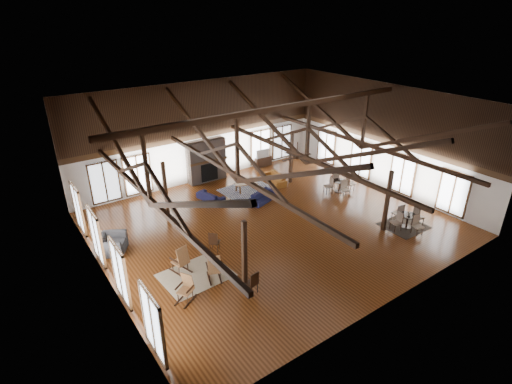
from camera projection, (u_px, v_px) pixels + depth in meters
floor at (273, 224)px, 19.73m from camera, size 16.00×16.00×0.00m
ceiling at (275, 103)px, 17.19m from camera, size 16.00×14.00×0.02m
wall_back at (202, 132)px, 23.65m from camera, size 16.00×0.02×6.00m
wall_front at (402, 231)px, 13.27m from camera, size 16.00×0.02×6.00m
wall_left at (97, 215)px, 14.29m from camera, size 0.02×14.00×6.00m
wall_right at (386, 138)px, 22.63m from camera, size 0.02×14.00×6.00m
roof_truss at (274, 146)px, 18.02m from camera, size 15.60×14.07×3.14m
post_grid at (273, 196)px, 19.08m from camera, size 8.16×7.16×3.05m
fireplace at (206, 161)px, 24.13m from camera, size 2.50×0.69×2.60m
ceiling_fan at (297, 157)px, 17.67m from camera, size 1.60×1.60×0.75m
sofa_navy_front at (264, 196)px, 21.97m from camera, size 1.96×1.26×0.53m
sofa_navy_left at (211, 196)px, 22.05m from camera, size 1.79×1.07×0.49m
sofa_orange at (275, 178)px, 24.26m from camera, size 2.03×1.11×0.56m
coffee_table at (246, 183)px, 23.14m from camera, size 1.44×1.03×0.50m
vase at (248, 181)px, 23.11m from camera, size 0.20×0.20×0.17m
armchair at (113, 244)px, 17.36m from camera, size 1.52×1.57×0.78m
side_table_lamp at (100, 241)px, 17.49m from camera, size 0.45×0.45×1.16m
rocking_chair_a at (181, 261)px, 15.91m from camera, size 0.72×1.03×1.21m
rocking_chair_b at (214, 268)px, 15.48m from camera, size 0.73×0.99×1.15m
rocking_chair_c at (186, 288)px, 14.48m from camera, size 0.95×0.82×1.09m
side_chair_a at (214, 241)px, 17.25m from camera, size 0.59×0.59×0.99m
side_chair_b at (253, 281)px, 14.73m from camera, size 0.46×0.46×0.96m
cafe_table_near at (408, 219)px, 19.23m from camera, size 1.87×1.87×0.96m
cafe_table_far at (339, 184)px, 22.95m from camera, size 1.88×1.88×0.96m
cup_near at (409, 215)px, 19.04m from camera, size 0.15×0.15×0.10m
cup_far at (339, 180)px, 22.89m from camera, size 0.15×0.15×0.10m
tv_console at (263, 161)px, 26.83m from camera, size 1.20×0.45×0.60m
television at (262, 153)px, 26.56m from camera, size 1.01×0.21×0.58m
rug_tan at (196, 275)px, 15.98m from camera, size 2.77×2.24×0.01m
rug_navy at (247, 190)px, 23.39m from camera, size 3.03×2.34×0.01m
rug_dark at (404, 226)px, 19.56m from camera, size 2.04×1.86×0.01m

